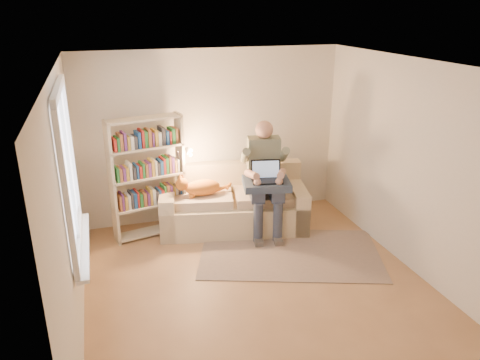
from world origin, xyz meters
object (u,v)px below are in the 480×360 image
object	(u,v)px
person	(265,172)
cat	(198,187)
bookshelf	(147,172)
laptop	(272,175)
sofa	(233,206)

from	to	relation	value
person	cat	world-z (taller)	person
bookshelf	laptop	bearing A→B (deg)	-29.13
cat	laptop	world-z (taller)	laptop
sofa	bookshelf	distance (m)	1.39
sofa	cat	world-z (taller)	sofa
person	bookshelf	size ratio (longest dim) A/B	0.93
bookshelf	cat	bearing A→B (deg)	-21.54
person	cat	xyz separation A→B (m)	(-0.95, 0.23, -0.21)
sofa	laptop	xyz separation A→B (m)	(0.44, -0.42, 0.59)
sofa	laptop	world-z (taller)	laptop
sofa	bookshelf	size ratio (longest dim) A/B	1.30
person	bookshelf	xyz separation A→B (m)	(-1.63, 0.34, 0.07)
sofa	cat	xyz separation A→B (m)	(-0.54, -0.03, 0.37)
person	laptop	distance (m)	0.18
person	cat	bearing A→B (deg)	178.61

